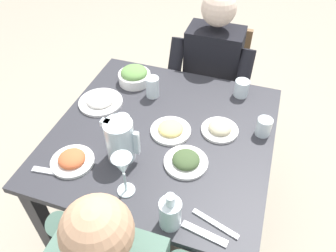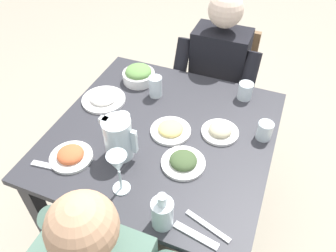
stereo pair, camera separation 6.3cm
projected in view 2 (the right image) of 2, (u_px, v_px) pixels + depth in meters
ground_plane at (164, 218)px, 2.04m from camera, size 8.00×8.00×0.00m
dining_table at (163, 148)px, 1.59m from camera, size 0.99×0.99×0.76m
chair_far at (220, 86)px, 2.21m from camera, size 0.40×0.40×0.87m
diner_far at (213, 86)px, 1.97m from camera, size 0.48×0.53×1.16m
water_pitcher at (118, 138)px, 1.35m from camera, size 0.16×0.12×0.19m
salad_bowl at (139, 75)px, 1.77m from camera, size 0.17×0.17×0.09m
plate_fries at (171, 130)px, 1.50m from camera, size 0.19×0.19×0.04m
plate_beans at (220, 131)px, 1.49m from camera, size 0.17×0.17×0.05m
plate_yoghurt at (103, 98)px, 1.66m from camera, size 0.22×0.22×0.05m
plate_rice_curry at (71, 156)px, 1.38m from camera, size 0.18×0.18×0.05m
plate_dolmas at (183, 162)px, 1.36m from camera, size 0.19×0.19×0.05m
water_glass_by_pitcher at (245, 91)px, 1.66m from camera, size 0.07×0.07×0.09m
water_glass_near_left at (156, 87)px, 1.67m from camera, size 0.07×0.07×0.11m
water_glass_near_right at (265, 131)px, 1.46m from camera, size 0.07×0.07×0.09m
water_glass_far_right at (123, 123)px, 1.49m from camera, size 0.07×0.07×0.09m
wine_glass at (118, 165)px, 1.18m from camera, size 0.08×0.08×0.20m
oil_carafe at (162, 214)px, 1.14m from camera, size 0.08×0.08×0.16m
fork_near at (196, 235)px, 1.14m from camera, size 0.17×0.05×0.01m
knife_near at (208, 226)px, 1.16m from camera, size 0.18×0.07×0.01m
fork_far at (51, 167)px, 1.36m from camera, size 0.17×0.05×0.01m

